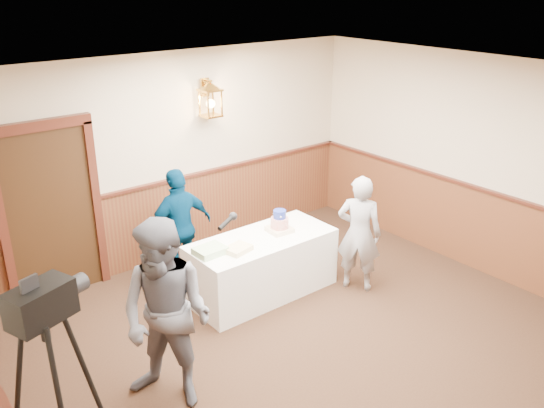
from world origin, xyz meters
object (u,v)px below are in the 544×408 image
Objects in this scene: baker at (359,233)px; tv_camera_rig at (58,406)px; display_table at (262,266)px; tiered_cake at (280,223)px; interviewer at (167,316)px; sheet_cake_yellow at (238,249)px; sheet_cake_green at (210,251)px; assistant_p at (180,227)px.

baker is 4.03m from tv_camera_rig.
tv_camera_rig is at bearing 66.72° from baker.
baker is (1.01, -0.63, 0.37)m from display_table.
interviewer reaches higher than tiered_cake.
display_table is at bearing 88.22° from interviewer.
tv_camera_rig is at bearing -152.82° from sheet_cake_yellow.
sheet_cake_green is 0.22× the size of assistant_p.
sheet_cake_green reaches higher than display_table.
tv_camera_rig reaches higher than sheet_cake_green.
sheet_cake_green is (-1.00, 0.02, -0.07)m from tiered_cake.
baker reaches higher than tiered_cake.
interviewer reaches higher than display_table.
interviewer is 1.01× the size of tv_camera_rig.
assistant_p is (-1.64, 1.49, 0.02)m from baker.
tv_camera_rig reaches higher than tiered_cake.
baker is at bearing -32.04° from display_table.
assistant_p is 3.24m from tv_camera_rig.
tiered_cake reaches higher than display_table.
baker reaches higher than display_table.
tiered_cake is at bearing 14.37° from baker.
sheet_cake_yellow is 0.16× the size of interviewer.
interviewer is 1.19m from tv_camera_rig.
display_table is 1.25m from baker.
interviewer is 2.87m from baker.
baker reaches higher than sheet_cake_yellow.
display_table is 1.00× the size of interviewer.
tv_camera_rig reaches higher than baker.
assistant_p is at bearing 24.60° from tv_camera_rig.
tiered_cake is 1.01× the size of sheet_cake_yellow.
assistant_p is at bearing 101.09° from sheet_cake_yellow.
display_table is 1.01× the size of tv_camera_rig.
interviewer reaches higher than tv_camera_rig.
tv_camera_rig is (-2.51, -1.29, 0.02)m from sheet_cake_yellow.
sheet_cake_green is (-0.71, 0.03, 0.41)m from display_table.
tiered_cake is at bearing 3.99° from tv_camera_rig.
sheet_cake_yellow is 1.53m from baker.
sheet_cake_yellow is 0.19× the size of assistant_p.
tiered_cake is 0.98m from baker.
sheet_cake_green is 1.85m from baker.
sheet_cake_yellow reaches higher than display_table.
display_table is 3.29m from tv_camera_rig.
sheet_cake_green reaches higher than sheet_cake_yellow.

